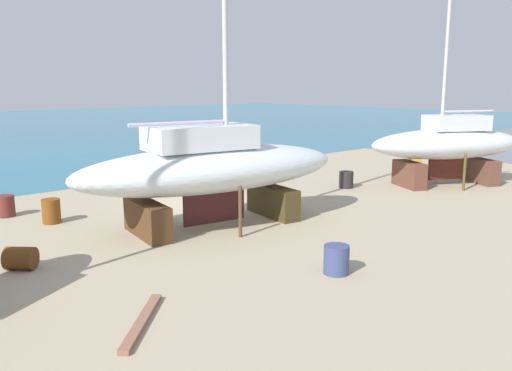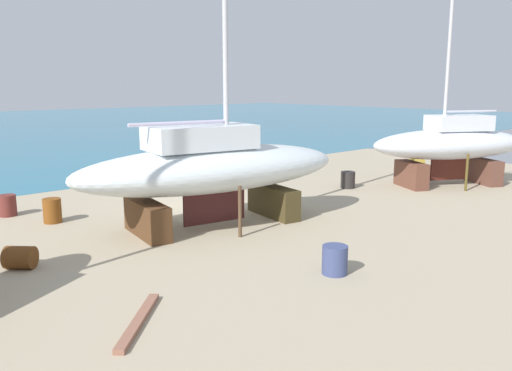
# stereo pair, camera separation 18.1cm
# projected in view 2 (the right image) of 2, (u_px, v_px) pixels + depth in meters

# --- Properties ---
(ground_plane) EXTENTS (42.12, 42.12, 0.00)m
(ground_plane) POSITION_uv_depth(u_px,v_px,m) (253.00, 219.00, 19.29)
(ground_plane) COLOR tan
(sailboat_small_center) EXTENTS (8.29, 6.12, 13.91)m
(sailboat_small_center) POSITION_uv_depth(u_px,v_px,m) (451.00, 144.00, 25.43)
(sailboat_small_center) COLOR brown
(sailboat_small_center) RESTS_ON ground
(sailboat_mid_port) EXTENTS (10.33, 4.89, 13.99)m
(sailboat_mid_port) POSITION_uv_depth(u_px,v_px,m) (213.00, 168.00, 18.13)
(sailboat_mid_port) COLOR #45391E
(sailboat_mid_port) RESTS_ON ground
(worker) EXTENTS (0.47, 0.31, 1.69)m
(worker) POSITION_uv_depth(u_px,v_px,m) (445.00, 155.00, 30.28)
(worker) COLOR #2C7B47
(worker) RESTS_ON ground
(barrel_ochre) EXTENTS (0.94, 0.94, 0.79)m
(barrel_ochre) POSITION_uv_depth(u_px,v_px,m) (348.00, 180.00, 25.08)
(barrel_ochre) COLOR #292524
(barrel_ochre) RESTS_ON ground
(barrel_rust_near) EXTENTS (0.91, 0.91, 0.80)m
(barrel_rust_near) POSITION_uv_depth(u_px,v_px,m) (7.00, 205.00, 19.76)
(barrel_rust_near) COLOR maroon
(barrel_rust_near) RESTS_ON ground
(barrel_tipped_right) EXTENTS (0.97, 0.98, 0.62)m
(barrel_tipped_right) POSITION_uv_depth(u_px,v_px,m) (20.00, 257.00, 14.11)
(barrel_tipped_right) COLOR brown
(barrel_tipped_right) RESTS_ON ground
(barrel_by_slipway) EXTENTS (0.94, 0.94, 0.76)m
(barrel_by_slipway) POSITION_uv_depth(u_px,v_px,m) (335.00, 260.00, 13.70)
(barrel_by_slipway) COLOR #3B4673
(barrel_by_slipway) RESTS_ON ground
(barrel_rust_mid) EXTENTS (0.81, 0.81, 0.75)m
(barrel_rust_mid) POSITION_uv_depth(u_px,v_px,m) (214.00, 182.00, 24.59)
(barrel_rust_mid) COLOR #212C29
(barrel_rust_mid) RESTS_ON ground
(barrel_tipped_center) EXTENTS (1.00, 0.99, 0.62)m
(barrel_tipped_center) POSITION_uv_depth(u_px,v_px,m) (417.00, 163.00, 31.02)
(barrel_tipped_center) COLOR olive
(barrel_tipped_center) RESTS_ON ground
(barrel_rust_far) EXTENTS (0.64, 0.64, 0.87)m
(barrel_rust_far) POSITION_uv_depth(u_px,v_px,m) (52.00, 211.00, 18.79)
(barrel_rust_far) COLOR brown
(barrel_rust_far) RESTS_ON ground
(timber_plank_near) EXTENTS (2.04, 1.99, 0.11)m
(timber_plank_near) POSITION_uv_depth(u_px,v_px,m) (138.00, 321.00, 10.89)
(timber_plank_near) COLOR #8D5C47
(timber_plank_near) RESTS_ON ground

